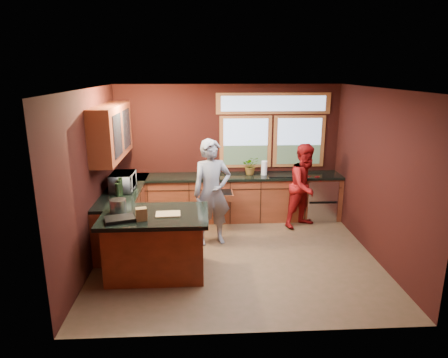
{
  "coord_description": "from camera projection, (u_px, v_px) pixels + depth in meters",
  "views": [
    {
      "loc": [
        -0.53,
        -6.0,
        2.97
      ],
      "look_at": [
        -0.18,
        0.4,
        1.21
      ],
      "focal_mm": 32.0,
      "sensor_mm": 36.0,
      "label": 1
    }
  ],
  "objects": [
    {
      "name": "left_counter",
      "position": [
        124.0,
        214.0,
        7.18
      ],
      "size": [
        0.64,
        2.3,
        0.93
      ],
      "color": "#582815",
      "rests_on": "floor"
    },
    {
      "name": "stock_pot",
      "position": [
        118.0,
        205.0,
        5.89
      ],
      "size": [
        0.24,
        0.24,
        0.18
      ],
      "primitive_type": "cylinder",
      "color": "#A7A7AC",
      "rests_on": "island"
    },
    {
      "name": "floor",
      "position": [
        236.0,
        256.0,
        6.59
      ],
      "size": [
        4.5,
        4.5,
        0.0
      ],
      "primitive_type": "plane",
      "color": "brown",
      "rests_on": "ground"
    },
    {
      "name": "microwave",
      "position": [
        123.0,
        182.0,
        6.94
      ],
      "size": [
        0.38,
        0.57,
        0.31
      ],
      "primitive_type": "imported",
      "rotation": [
        0.0,
        0.0,
        1.57
      ],
      "color": "#999999",
      "rests_on": "left_counter"
    },
    {
      "name": "person_grey",
      "position": [
        212.0,
        193.0,
        6.86
      ],
      "size": [
        0.76,
        0.6,
        1.85
      ],
      "primitive_type": "imported",
      "rotation": [
        0.0,
        0.0,
        0.25
      ],
      "color": "slate",
      "rests_on": "floor"
    },
    {
      "name": "room_shell",
      "position": [
        198.0,
        145.0,
        6.39
      ],
      "size": [
        4.52,
        4.02,
        2.71
      ],
      "color": "black",
      "rests_on": "ground"
    },
    {
      "name": "back_counter",
      "position": [
        239.0,
        197.0,
        8.11
      ],
      "size": [
        4.5,
        0.64,
        0.93
      ],
      "color": "#582815",
      "rests_on": "floor"
    },
    {
      "name": "person_red",
      "position": [
        305.0,
        186.0,
        7.65
      ],
      "size": [
        1.0,
        0.94,
        1.63
      ],
      "primitive_type": "imported",
      "rotation": [
        0.0,
        0.0,
        0.54
      ],
      "color": "maroon",
      "rests_on": "floor"
    },
    {
      "name": "paper_bag",
      "position": [
        141.0,
        214.0,
        5.53
      ],
      "size": [
        0.17,
        0.15,
        0.18
      ],
      "primitive_type": "cube",
      "rotation": [
        0.0,
        0.0,
        0.25
      ],
      "color": "brown",
      "rests_on": "island"
    },
    {
      "name": "potted_plant",
      "position": [
        251.0,
        165.0,
        8.0
      ],
      "size": [
        0.33,
        0.28,
        0.36
      ],
      "primitive_type": "imported",
      "color": "#999999",
      "rests_on": "back_counter"
    },
    {
      "name": "cutting_board",
      "position": [
        168.0,
        214.0,
        5.76
      ],
      "size": [
        0.36,
        0.27,
        0.02
      ],
      "primitive_type": "cube",
      "rotation": [
        0.0,
        0.0,
        0.06
      ],
      "color": "#A78755",
      "rests_on": "island"
    },
    {
      "name": "island",
      "position": [
        156.0,
        243.0,
        5.92
      ],
      "size": [
        1.55,
        1.05,
        0.95
      ],
      "color": "#582815",
      "rests_on": "floor"
    },
    {
      "name": "black_tray",
      "position": [
        120.0,
        219.0,
        5.53
      ],
      "size": [
        0.47,
        0.39,
        0.05
      ],
      "primitive_type": "cube",
      "rotation": [
        0.0,
        0.0,
        0.33
      ],
      "color": "black",
      "rests_on": "island"
    },
    {
      "name": "paper_towel",
      "position": [
        264.0,
        168.0,
        7.98
      ],
      "size": [
        0.12,
        0.12,
        0.28
      ],
      "primitive_type": "cylinder",
      "color": "white",
      "rests_on": "back_counter"
    }
  ]
}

